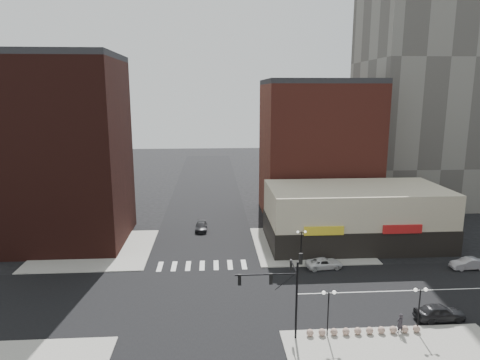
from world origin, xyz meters
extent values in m
plane|color=black|center=(0.00, 0.00, 0.00)|extent=(240.00, 240.00, 0.00)
cube|color=black|center=(0.00, 0.00, 0.01)|extent=(200.00, 14.00, 0.02)
cube|color=black|center=(0.00, 0.00, 0.01)|extent=(14.00, 200.00, 0.02)
cube|color=gray|center=(-14.50, 14.50, 0.06)|extent=(15.00, 15.00, 0.12)
cube|color=gray|center=(14.50, 14.50, 0.06)|extent=(15.00, 15.00, 0.12)
cube|color=black|center=(-19.00, 18.50, 12.50)|extent=(16.00, 15.00, 25.00)
cube|color=black|center=(-32.00, 34.00, 6.00)|extent=(20.00, 18.00, 12.00)
cube|color=maroon|center=(19.00, 29.50, 11.00)|extent=(18.00, 15.00, 22.00)
cube|color=#B6AE90|center=(21.00, 15.00, 4.00)|extent=(24.00, 12.00, 8.00)
cube|color=black|center=(21.00, 15.00, 1.70)|extent=(24.20, 12.20, 3.40)
cylinder|color=black|center=(8.20, -8.20, 3.50)|extent=(0.18, 0.18, 7.00)
cylinder|color=black|center=(5.60, -8.20, 6.00)|extent=(5.20, 0.11, 0.11)
cylinder|color=black|center=(7.20, -8.20, 5.30)|extent=(1.72, 0.06, 1.46)
cylinder|color=black|center=(8.20, -6.70, 6.00)|extent=(0.11, 3.00, 0.11)
cube|color=black|center=(3.40, -8.20, 5.60)|extent=(0.28, 0.18, 0.95)
sphere|color=red|center=(3.40, -8.20, 5.90)|extent=(0.16, 0.16, 0.16)
cube|color=black|center=(6.00, -8.20, 5.60)|extent=(0.28, 0.18, 0.95)
sphere|color=red|center=(6.00, -8.20, 5.90)|extent=(0.16, 0.16, 0.16)
cube|color=black|center=(8.20, -5.40, 5.60)|extent=(0.18, 0.28, 0.95)
sphere|color=red|center=(8.20, -5.40, 5.90)|extent=(0.16, 0.16, 0.16)
cube|color=black|center=(8.45, -8.20, 7.30)|extent=(0.28, 0.18, 0.95)
sphere|color=red|center=(8.45, -8.20, 7.60)|extent=(0.16, 0.16, 0.16)
cylinder|color=black|center=(11.00, -8.00, 2.12)|extent=(0.11, 0.11, 4.00)
cylinder|color=black|center=(11.00, -8.00, 4.02)|extent=(0.90, 0.06, 0.06)
sphere|color=white|center=(10.55, -8.00, 4.12)|extent=(0.32, 0.32, 0.32)
sphere|color=white|center=(11.45, -8.00, 4.12)|extent=(0.32, 0.32, 0.32)
cylinder|color=black|center=(19.00, -8.00, 2.12)|extent=(0.11, 0.11, 4.00)
cylinder|color=black|center=(19.00, -8.00, 4.02)|extent=(0.90, 0.06, 0.06)
sphere|color=white|center=(18.55, -8.00, 4.12)|extent=(0.32, 0.32, 0.32)
sphere|color=white|center=(19.45, -8.00, 4.12)|extent=(0.32, 0.32, 0.32)
cylinder|color=black|center=(12.00, 8.00, 2.12)|extent=(0.11, 0.11, 4.00)
cylinder|color=black|center=(12.00, 8.00, 4.02)|extent=(0.90, 0.06, 0.06)
sphere|color=white|center=(11.55, 8.00, 4.12)|extent=(0.32, 0.32, 0.32)
sphere|color=white|center=(12.45, 8.00, 4.12)|extent=(0.32, 0.32, 0.32)
sphere|color=#A07B6E|center=(9.50, -8.00, 0.43)|extent=(0.62, 0.62, 0.62)
sphere|color=#A07B6E|center=(10.55, -8.00, 0.43)|extent=(0.62, 0.62, 0.62)
sphere|color=#A07B6E|center=(11.60, -8.00, 0.43)|extent=(0.62, 0.62, 0.62)
sphere|color=#A07B6E|center=(12.65, -8.00, 0.43)|extent=(0.62, 0.62, 0.62)
sphere|color=#A07B6E|center=(13.70, -8.00, 0.43)|extent=(0.62, 0.62, 0.62)
sphere|color=#A07B6E|center=(14.75, -8.00, 0.43)|extent=(0.62, 0.62, 0.62)
sphere|color=#A07B6E|center=(15.80, -8.00, 0.43)|extent=(0.62, 0.62, 0.62)
sphere|color=#A07B6E|center=(16.85, -8.00, 0.43)|extent=(0.62, 0.62, 0.62)
sphere|color=#A07B6E|center=(17.90, -8.00, 0.43)|extent=(0.62, 0.62, 0.62)
sphere|color=#A07B6E|center=(18.95, -8.00, 0.43)|extent=(0.62, 0.62, 0.62)
imported|color=silver|center=(14.55, 6.50, 0.61)|extent=(4.64, 2.57, 1.23)
imported|color=black|center=(22.08, -6.00, 0.78)|extent=(4.65, 2.04, 1.56)
imported|color=#A3A2A7|center=(31.61, 5.13, 0.68)|extent=(4.15, 1.58, 1.35)
imported|color=black|center=(-0.51, 21.79, 0.63)|extent=(1.85, 4.35, 1.25)
imported|color=#29262B|center=(17.41, -8.00, 1.02)|extent=(0.77, 0.64, 1.81)
camera|label=1|loc=(1.27, -40.89, 20.72)|focal=32.00mm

